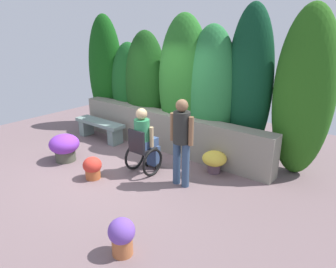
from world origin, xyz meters
TOP-DOWN VIEW (x-y plane):
  - ground_plane at (0.00, 0.00)m, footprint 10.03×10.03m
  - stone_retaining_wall at (0.00, 1.42)m, footprint 5.20×0.38m
  - hedge_backdrop at (0.08, 1.92)m, footprint 6.47×1.09m
  - stone_bench at (-1.79, 0.90)m, footprint 1.49×0.39m
  - person_in_wheelchair at (0.40, 0.21)m, footprint 0.53×0.66m
  - person_standing_companion at (1.30, 0.23)m, footprint 0.49×0.30m
  - flower_pot_purple_near at (1.82, -1.75)m, footprint 0.35×0.35m
  - flower_pot_terracotta_by_wall at (1.51, 1.06)m, footprint 0.49×0.49m
  - flower_pot_red_accent at (-0.18, -0.63)m, footprint 0.36×0.36m
  - flower_pot_small_foreground at (-1.32, -0.47)m, footprint 0.64×0.64m

SIDE VIEW (x-z plane):
  - ground_plane at x=0.00m, z-range 0.00..0.00m
  - flower_pot_red_accent at x=-0.18m, z-range 0.01..0.45m
  - flower_pot_terracotta_by_wall at x=1.51m, z-range 0.04..0.49m
  - flower_pot_purple_near at x=1.82m, z-range 0.02..0.54m
  - stone_bench at x=-1.79m, z-range 0.07..0.56m
  - flower_pot_small_foreground at x=-1.32m, z-range 0.03..0.63m
  - stone_retaining_wall at x=0.00m, z-range 0.00..0.90m
  - person_in_wheelchair at x=0.40m, z-range -0.04..1.29m
  - person_standing_companion at x=1.30m, z-range 0.12..1.74m
  - hedge_backdrop at x=0.08m, z-range -0.14..3.10m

